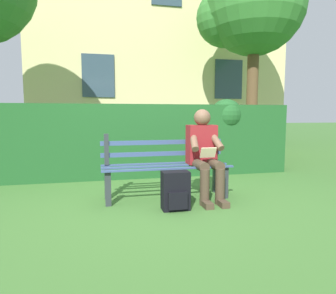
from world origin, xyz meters
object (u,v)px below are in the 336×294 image
object	(u,v)px
park_bench	(165,166)
tree_far	(249,8)
person_seated	(204,152)
backpack	(176,191)

from	to	relation	value
park_bench	tree_far	xyz separation A→B (m)	(-2.83, -3.19, 3.26)
person_seated	tree_far	xyz separation A→B (m)	(-2.34, -3.36, 3.06)
park_bench	backpack	distance (m)	0.59
person_seated	backpack	distance (m)	0.74
park_bench	backpack	xyz separation A→B (m)	(-0.00, 0.55, -0.20)
person_seated	backpack	xyz separation A→B (m)	(0.49, 0.39, -0.40)
tree_far	person_seated	bearing A→B (deg)	55.19
park_bench	tree_far	bearing A→B (deg)	-131.49
person_seated	park_bench	bearing A→B (deg)	-18.84
park_bench	backpack	bearing A→B (deg)	90.21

